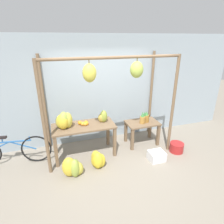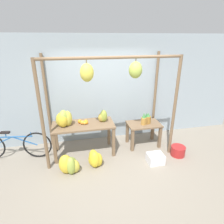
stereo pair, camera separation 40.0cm
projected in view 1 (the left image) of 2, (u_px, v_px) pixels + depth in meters
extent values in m
plane|color=gray|center=(120.00, 169.00, 4.12)|extent=(20.00, 20.00, 0.00)
cube|color=#99A8B2|center=(101.00, 90.00, 4.95)|extent=(8.00, 0.08, 2.80)
cylinder|color=brown|center=(44.00, 122.00, 3.60)|extent=(0.07, 0.07, 2.37)
cylinder|color=brown|center=(173.00, 106.00, 4.43)|extent=(0.07, 0.07, 2.37)
cylinder|color=brown|center=(44.00, 105.00, 4.53)|extent=(0.07, 0.07, 2.37)
cylinder|color=brown|center=(151.00, 94.00, 5.36)|extent=(0.07, 0.07, 2.37)
cylinder|color=brown|center=(115.00, 57.00, 3.59)|extent=(2.90, 0.06, 0.06)
cylinder|color=brown|center=(89.00, 62.00, 3.46)|extent=(0.02, 0.02, 0.06)
ellipsoid|color=gold|center=(89.00, 73.00, 3.54)|extent=(0.27, 0.24, 0.36)
cylinder|color=brown|center=(137.00, 60.00, 3.74)|extent=(0.02, 0.02, 0.06)
ellipsoid|color=#9EB247|center=(137.00, 70.00, 3.81)|extent=(0.27, 0.25, 0.34)
cube|color=brown|center=(84.00, 126.00, 4.37)|extent=(1.45, 0.66, 0.04)
cube|color=brown|center=(56.00, 152.00, 4.07)|extent=(0.07, 0.07, 0.75)
cube|color=brown|center=(115.00, 142.00, 4.46)|extent=(0.07, 0.07, 0.75)
cube|color=brown|center=(55.00, 140.00, 4.57)|extent=(0.07, 0.07, 0.75)
cube|color=brown|center=(108.00, 132.00, 4.95)|extent=(0.07, 0.07, 0.75)
cube|color=brown|center=(142.00, 123.00, 4.92)|extent=(0.84, 0.55, 0.04)
cube|color=brown|center=(132.00, 140.00, 4.73)|extent=(0.07, 0.07, 0.59)
cube|color=brown|center=(158.00, 135.00, 4.94)|extent=(0.07, 0.07, 0.59)
cube|color=brown|center=(126.00, 132.00, 5.13)|extent=(0.07, 0.07, 0.59)
cube|color=brown|center=(150.00, 128.00, 5.34)|extent=(0.07, 0.07, 0.59)
ellipsoid|color=gold|center=(68.00, 120.00, 4.19)|extent=(0.29, 0.29, 0.37)
ellipsoid|color=yellow|center=(66.00, 121.00, 4.26)|extent=(0.31, 0.29, 0.29)
ellipsoid|color=gold|center=(61.00, 122.00, 4.16)|extent=(0.28, 0.25, 0.32)
ellipsoid|color=gold|center=(63.00, 122.00, 4.13)|extent=(0.36, 0.36, 0.36)
ellipsoid|color=#9EB247|center=(64.00, 120.00, 4.13)|extent=(0.29, 0.30, 0.41)
sphere|color=orange|center=(84.00, 124.00, 4.35)|extent=(0.08, 0.08, 0.08)
sphere|color=orange|center=(86.00, 122.00, 4.41)|extent=(0.09, 0.09, 0.09)
sphere|color=orange|center=(85.00, 124.00, 4.33)|extent=(0.08, 0.08, 0.08)
sphere|color=orange|center=(83.00, 124.00, 4.33)|extent=(0.10, 0.10, 0.10)
sphere|color=orange|center=(80.00, 123.00, 4.38)|extent=(0.09, 0.09, 0.09)
sphere|color=orange|center=(87.00, 124.00, 4.35)|extent=(0.09, 0.09, 0.09)
cylinder|color=olive|center=(144.00, 119.00, 4.88)|extent=(0.12, 0.12, 0.17)
cone|color=#337538|center=(145.00, 114.00, 4.83)|extent=(0.08, 0.08, 0.12)
cylinder|color=olive|center=(144.00, 120.00, 4.87)|extent=(0.13, 0.13, 0.15)
cone|color=#337538|center=(144.00, 115.00, 4.82)|extent=(0.09, 0.09, 0.10)
cylinder|color=#B27F38|center=(142.00, 120.00, 4.82)|extent=(0.13, 0.13, 0.18)
cone|color=#428442|center=(143.00, 114.00, 4.76)|extent=(0.09, 0.09, 0.14)
cylinder|color=#A3702D|center=(146.00, 118.00, 4.90)|extent=(0.15, 0.15, 0.19)
cone|color=#428442|center=(147.00, 113.00, 4.85)|extent=(0.10, 0.10, 0.10)
ellipsoid|color=gold|center=(78.00, 169.00, 3.91)|extent=(0.25, 0.23, 0.30)
ellipsoid|color=#9EB247|center=(74.00, 167.00, 3.92)|extent=(0.35, 0.34, 0.35)
ellipsoid|color=gold|center=(69.00, 167.00, 3.85)|extent=(0.35, 0.33, 0.43)
ellipsoid|color=#9EB247|center=(75.00, 168.00, 3.83)|extent=(0.20, 0.22, 0.41)
ellipsoid|color=yellow|center=(101.00, 160.00, 4.14)|extent=(0.27, 0.27, 0.33)
ellipsoid|color=gold|center=(96.00, 158.00, 4.21)|extent=(0.24, 0.26, 0.36)
ellipsoid|color=gold|center=(97.00, 160.00, 4.14)|extent=(0.26, 0.24, 0.32)
ellipsoid|color=yellow|center=(98.00, 160.00, 4.09)|extent=(0.32, 0.33, 0.40)
cube|color=silver|center=(156.00, 156.00, 4.39)|extent=(0.36, 0.31, 0.22)
cylinder|color=#AD2323|center=(177.00, 147.00, 4.72)|extent=(0.34, 0.34, 0.24)
torus|color=black|center=(36.00, 149.00, 4.27)|extent=(0.66, 0.13, 0.67)
cylinder|color=#235B9E|center=(9.00, 142.00, 4.10)|extent=(0.90, 0.17, 0.03)
cylinder|color=#235B9E|center=(23.00, 145.00, 4.18)|extent=(0.54, 0.11, 0.26)
cylinder|color=#235B9E|center=(2.00, 140.00, 4.06)|extent=(0.02, 0.02, 0.10)
cube|color=black|center=(2.00, 138.00, 4.03)|extent=(0.21, 0.11, 0.04)
cylinder|color=#235B9E|center=(29.00, 138.00, 4.14)|extent=(0.02, 0.02, 0.10)
ellipsoid|color=#93A33D|center=(103.00, 117.00, 4.50)|extent=(0.19, 0.17, 0.25)
ellipsoid|color=#B2993D|center=(102.00, 118.00, 4.50)|extent=(0.18, 0.16, 0.21)
ellipsoid|color=#93A33D|center=(104.00, 116.00, 4.48)|extent=(0.22, 0.21, 0.30)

